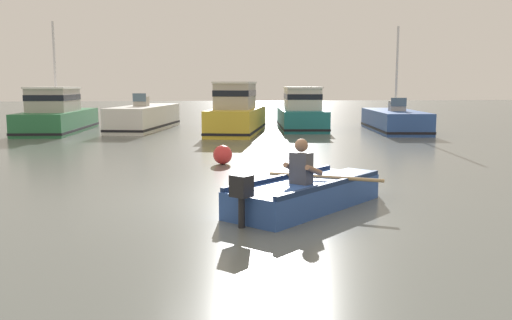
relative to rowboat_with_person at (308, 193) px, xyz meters
The scene contains 8 objects.
ground_plane 1.53m from the rowboat_with_person, 152.41° to the left, with size 120.00×120.00×0.00m, color slate.
rowboat_with_person is the anchor object (origin of this frame).
moored_boat_green 17.48m from the rowboat_with_person, 117.44° to the left, with size 2.33×6.34×4.74m.
moored_boat_white 17.05m from the rowboat_with_person, 104.92° to the left, with size 2.97×6.57×1.68m.
moored_boat_yellow 14.22m from the rowboat_with_person, 91.17° to the left, with size 3.11×6.19×2.18m.
moored_boat_teal 16.26m from the rowboat_with_person, 79.95° to the left, with size 2.44×5.68×1.96m.
moored_boat_blue 16.01m from the rowboat_with_person, 65.01° to the left, with size 2.63×6.04×4.57m.
mooring_buoy 5.32m from the rowboat_with_person, 103.56° to the left, with size 0.50×0.50×0.50m, color red.
Camera 1 is at (-0.44, -9.57, 2.07)m, focal length 38.02 mm.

